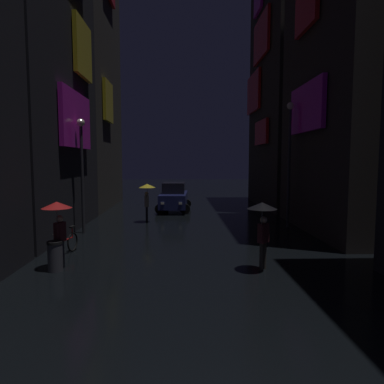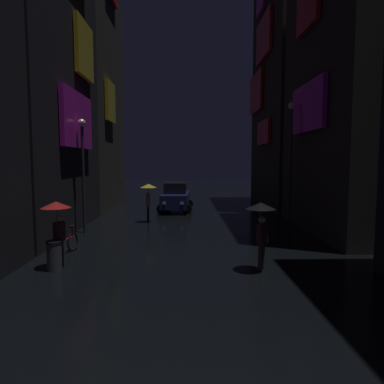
% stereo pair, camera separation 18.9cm
% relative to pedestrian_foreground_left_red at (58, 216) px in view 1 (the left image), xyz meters
% --- Properties ---
extents(building_left_far, '(4.25, 8.85, 21.75)m').
position_rel_pedestrian_foreground_left_red_xyz_m(building_left_far, '(-3.23, 14.73, 9.21)').
color(building_left_far, '#33302D').
rests_on(building_left_far, ground).
extents(building_right_mid, '(4.25, 8.26, 20.30)m').
position_rel_pedestrian_foreground_left_red_xyz_m(building_right_mid, '(11.74, 5.44, 8.49)').
color(building_right_mid, '#2D2826').
rests_on(building_right_mid, ground).
extents(building_right_far, '(4.25, 8.90, 20.28)m').
position_rel_pedestrian_foreground_left_red_xyz_m(building_right_far, '(11.74, 14.77, 8.48)').
color(building_right_far, '#2D2826').
rests_on(building_right_far, ground).
extents(pedestrian_foreground_left_red, '(0.90, 0.90, 2.12)m').
position_rel_pedestrian_foreground_left_red_xyz_m(pedestrian_foreground_left_red, '(0.00, 0.00, 0.00)').
color(pedestrian_foreground_left_red, '#2D2D38').
rests_on(pedestrian_foreground_left_red, ground).
extents(pedestrian_midstreet_left_yellow, '(0.90, 0.90, 2.12)m').
position_rel_pedestrian_foreground_left_red_xyz_m(pedestrian_midstreet_left_yellow, '(1.96, 8.10, 0.00)').
color(pedestrian_midstreet_left_yellow, black).
rests_on(pedestrian_midstreet_left_yellow, ground).
extents(pedestrian_foreground_right_black, '(0.90, 0.90, 2.12)m').
position_rel_pedestrian_foreground_left_red_xyz_m(pedestrian_foreground_right_black, '(6.28, -0.40, 0.00)').
color(pedestrian_foreground_right_black, '#38332D').
rests_on(pedestrian_foreground_right_black, ground).
extents(bicycle_parked_at_storefront, '(0.41, 1.80, 0.96)m').
position_rel_pedestrian_foreground_left_red_xyz_m(bicycle_parked_at_storefront, '(-0.34, 1.54, -1.28)').
color(bicycle_parked_at_storefront, black).
rests_on(bicycle_parked_at_storefront, ground).
extents(car_distant, '(2.41, 4.23, 1.92)m').
position_rel_pedestrian_foreground_left_red_xyz_m(car_distant, '(3.35, 12.35, -0.74)').
color(car_distant, navy).
rests_on(car_distant, ground).
extents(streetlamp_right_far, '(0.36, 0.36, 6.27)m').
position_rel_pedestrian_foreground_left_red_xyz_m(streetlamp_right_far, '(9.26, 6.51, 2.18)').
color(streetlamp_right_far, '#2D2D33').
rests_on(streetlamp_right_far, ground).
extents(streetlamp_left_far, '(0.36, 0.36, 5.28)m').
position_rel_pedestrian_foreground_left_red_xyz_m(streetlamp_left_far, '(-0.74, 5.34, 1.65)').
color(streetlamp_left_far, '#2D2D33').
rests_on(streetlamp_left_far, ground).
extents(trash_bin, '(0.46, 0.46, 0.93)m').
position_rel_pedestrian_foreground_left_red_xyz_m(trash_bin, '(-0.04, -0.24, -1.20)').
color(trash_bin, '#3F3F47').
rests_on(trash_bin, ground).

